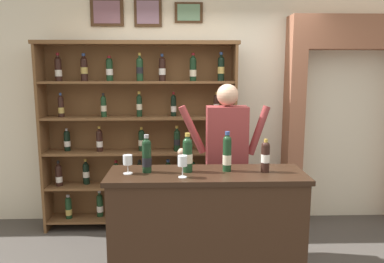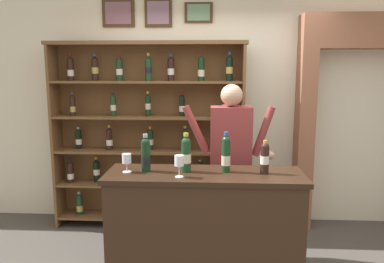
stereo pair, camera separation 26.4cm
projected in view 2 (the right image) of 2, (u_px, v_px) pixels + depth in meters
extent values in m
cube|color=beige|center=(214.00, 88.00, 4.51)|extent=(12.00, 0.16, 3.21)
cube|color=#422B19|center=(118.00, 13.00, 4.33)|extent=(0.37, 0.02, 0.31)
cube|color=#7A5160|center=(118.00, 13.00, 4.32)|extent=(0.30, 0.01, 0.25)
cube|color=#422B19|center=(158.00, 13.00, 4.31)|extent=(0.31, 0.02, 0.32)
cube|color=slate|center=(158.00, 13.00, 4.29)|extent=(0.25, 0.01, 0.25)
cube|color=#422B19|center=(199.00, 13.00, 4.28)|extent=(0.32, 0.02, 0.23)
cube|color=slate|center=(199.00, 12.00, 4.27)|extent=(0.26, 0.01, 0.18)
cube|color=brown|center=(57.00, 136.00, 4.35)|extent=(0.03, 0.31, 2.13)
cube|color=brown|center=(242.00, 138.00, 4.23)|extent=(0.03, 0.31, 2.13)
cube|color=brown|center=(150.00, 135.00, 4.44)|extent=(2.17, 0.02, 2.13)
cube|color=brown|center=(150.00, 216.00, 4.45)|extent=(2.11, 0.29, 0.02)
cylinder|color=#19381E|center=(80.00, 206.00, 4.46)|extent=(0.07, 0.07, 0.21)
sphere|color=#19381E|center=(79.00, 197.00, 4.44)|extent=(0.07, 0.07, 0.07)
cylinder|color=#19381E|center=(79.00, 194.00, 4.44)|extent=(0.03, 0.03, 0.07)
cylinder|color=#99999E|center=(79.00, 192.00, 4.43)|extent=(0.04, 0.04, 0.03)
cylinder|color=tan|center=(80.00, 208.00, 4.46)|extent=(0.07, 0.07, 0.07)
cylinder|color=#19381E|center=(110.00, 204.00, 4.49)|extent=(0.07, 0.07, 0.22)
sphere|color=#19381E|center=(109.00, 195.00, 4.47)|extent=(0.07, 0.07, 0.07)
cylinder|color=#19381E|center=(109.00, 192.00, 4.47)|extent=(0.03, 0.03, 0.08)
cylinder|color=#99999E|center=(109.00, 189.00, 4.46)|extent=(0.03, 0.03, 0.03)
cylinder|color=silver|center=(110.00, 206.00, 4.50)|extent=(0.07, 0.07, 0.07)
cylinder|color=#19381E|center=(135.00, 205.00, 4.47)|extent=(0.07, 0.07, 0.21)
sphere|color=#19381E|center=(135.00, 196.00, 4.45)|extent=(0.07, 0.07, 0.07)
cylinder|color=#19381E|center=(135.00, 194.00, 4.45)|extent=(0.03, 0.03, 0.08)
cylinder|color=black|center=(135.00, 191.00, 4.44)|extent=(0.03, 0.03, 0.03)
cylinder|color=silver|center=(135.00, 206.00, 4.47)|extent=(0.07, 0.07, 0.07)
cylinder|color=black|center=(164.00, 207.00, 4.41)|extent=(0.07, 0.07, 0.22)
sphere|color=black|center=(164.00, 197.00, 4.39)|extent=(0.07, 0.07, 0.07)
cylinder|color=black|center=(164.00, 195.00, 4.39)|extent=(0.03, 0.03, 0.06)
cylinder|color=maroon|center=(164.00, 193.00, 4.38)|extent=(0.03, 0.03, 0.03)
cylinder|color=silver|center=(164.00, 207.00, 4.41)|extent=(0.07, 0.07, 0.07)
cylinder|color=black|center=(190.00, 206.00, 4.42)|extent=(0.07, 0.07, 0.22)
sphere|color=black|center=(190.00, 197.00, 4.40)|extent=(0.07, 0.07, 0.07)
cylinder|color=black|center=(190.00, 195.00, 4.40)|extent=(0.03, 0.03, 0.06)
cylinder|color=maroon|center=(190.00, 193.00, 4.40)|extent=(0.03, 0.03, 0.03)
cylinder|color=silver|center=(190.00, 208.00, 4.43)|extent=(0.07, 0.07, 0.07)
cylinder|color=black|center=(223.00, 207.00, 4.41)|extent=(0.07, 0.07, 0.21)
sphere|color=black|center=(223.00, 198.00, 4.40)|extent=(0.07, 0.07, 0.07)
cylinder|color=black|center=(223.00, 196.00, 4.39)|extent=(0.03, 0.03, 0.08)
cylinder|color=#B79338|center=(223.00, 194.00, 4.39)|extent=(0.03, 0.03, 0.03)
cylinder|color=beige|center=(223.00, 208.00, 4.42)|extent=(0.07, 0.07, 0.07)
cube|color=brown|center=(149.00, 184.00, 4.39)|extent=(2.11, 0.29, 0.02)
cylinder|color=black|center=(70.00, 174.00, 4.40)|extent=(0.07, 0.07, 0.21)
sphere|color=black|center=(70.00, 165.00, 4.38)|extent=(0.07, 0.07, 0.07)
cylinder|color=black|center=(70.00, 162.00, 4.37)|extent=(0.03, 0.03, 0.08)
cylinder|color=black|center=(70.00, 159.00, 4.37)|extent=(0.03, 0.03, 0.03)
cylinder|color=silver|center=(71.00, 176.00, 4.40)|extent=(0.08, 0.08, 0.07)
cylinder|color=black|center=(97.00, 173.00, 4.43)|extent=(0.07, 0.07, 0.21)
sphere|color=black|center=(96.00, 164.00, 4.42)|extent=(0.07, 0.07, 0.07)
cylinder|color=black|center=(96.00, 161.00, 4.41)|extent=(0.03, 0.03, 0.08)
cylinder|color=#B79338|center=(96.00, 158.00, 4.41)|extent=(0.03, 0.03, 0.03)
cylinder|color=silver|center=(97.00, 172.00, 4.43)|extent=(0.08, 0.08, 0.07)
cylinder|color=#19381E|center=(125.00, 174.00, 4.39)|extent=(0.07, 0.07, 0.21)
sphere|color=#19381E|center=(125.00, 165.00, 4.37)|extent=(0.07, 0.07, 0.07)
cylinder|color=#19381E|center=(125.00, 162.00, 4.37)|extent=(0.03, 0.03, 0.07)
cylinder|color=maroon|center=(125.00, 160.00, 4.36)|extent=(0.03, 0.03, 0.03)
cylinder|color=silver|center=(126.00, 175.00, 4.39)|extent=(0.08, 0.08, 0.07)
cylinder|color=black|center=(148.00, 175.00, 4.35)|extent=(0.07, 0.07, 0.22)
sphere|color=black|center=(148.00, 165.00, 4.33)|extent=(0.07, 0.07, 0.07)
cylinder|color=black|center=(148.00, 162.00, 4.32)|extent=(0.03, 0.03, 0.07)
cylinder|color=black|center=(148.00, 160.00, 4.32)|extent=(0.04, 0.04, 0.03)
cylinder|color=tan|center=(148.00, 177.00, 4.35)|extent=(0.08, 0.08, 0.07)
cylinder|color=#19381E|center=(176.00, 174.00, 4.38)|extent=(0.07, 0.07, 0.21)
sphere|color=#19381E|center=(176.00, 165.00, 4.36)|extent=(0.07, 0.07, 0.07)
cylinder|color=#19381E|center=(176.00, 163.00, 4.35)|extent=(0.04, 0.04, 0.07)
cylinder|color=navy|center=(176.00, 160.00, 4.35)|extent=(0.04, 0.04, 0.03)
cylinder|color=tan|center=(176.00, 177.00, 4.38)|extent=(0.08, 0.08, 0.07)
cylinder|color=#19381E|center=(200.00, 174.00, 4.35)|extent=(0.07, 0.07, 0.22)
sphere|color=#19381E|center=(200.00, 164.00, 4.33)|extent=(0.07, 0.07, 0.07)
cylinder|color=#19381E|center=(200.00, 162.00, 4.33)|extent=(0.03, 0.03, 0.06)
cylinder|color=#B79338|center=(200.00, 161.00, 4.33)|extent=(0.04, 0.04, 0.03)
cylinder|color=black|center=(200.00, 173.00, 4.35)|extent=(0.08, 0.08, 0.07)
cylinder|color=#19381E|center=(225.00, 175.00, 4.34)|extent=(0.07, 0.07, 0.21)
sphere|color=#19381E|center=(225.00, 165.00, 4.32)|extent=(0.07, 0.07, 0.07)
cylinder|color=#19381E|center=(225.00, 163.00, 4.32)|extent=(0.03, 0.03, 0.08)
cylinder|color=maroon|center=(225.00, 160.00, 4.31)|extent=(0.04, 0.04, 0.03)
cylinder|color=beige|center=(225.00, 175.00, 4.34)|extent=(0.08, 0.08, 0.07)
cube|color=brown|center=(148.00, 151.00, 4.32)|extent=(2.11, 0.29, 0.02)
cylinder|color=black|center=(79.00, 140.00, 4.38)|extent=(0.07, 0.07, 0.19)
sphere|color=black|center=(78.00, 132.00, 4.37)|extent=(0.07, 0.07, 0.07)
cylinder|color=black|center=(78.00, 130.00, 4.36)|extent=(0.03, 0.03, 0.06)
cylinder|color=#99999E|center=(78.00, 128.00, 4.36)|extent=(0.03, 0.03, 0.03)
cylinder|color=silver|center=(79.00, 142.00, 4.39)|extent=(0.07, 0.07, 0.06)
cylinder|color=black|center=(109.00, 141.00, 4.32)|extent=(0.07, 0.07, 0.21)
sphere|color=black|center=(109.00, 132.00, 4.30)|extent=(0.07, 0.07, 0.07)
cylinder|color=black|center=(109.00, 129.00, 4.29)|extent=(0.03, 0.03, 0.08)
cylinder|color=#B79338|center=(109.00, 126.00, 4.29)|extent=(0.03, 0.03, 0.03)
cylinder|color=silver|center=(109.00, 142.00, 4.32)|extent=(0.07, 0.07, 0.07)
cylinder|color=black|center=(150.00, 141.00, 4.31)|extent=(0.07, 0.07, 0.20)
sphere|color=black|center=(150.00, 132.00, 4.30)|extent=(0.07, 0.07, 0.07)
cylinder|color=black|center=(150.00, 130.00, 4.29)|extent=(0.03, 0.03, 0.07)
cylinder|color=#B79338|center=(150.00, 128.00, 4.29)|extent=(0.03, 0.03, 0.03)
cylinder|color=beige|center=(150.00, 142.00, 4.31)|extent=(0.07, 0.07, 0.06)
cylinder|color=black|center=(185.00, 142.00, 4.26)|extent=(0.07, 0.07, 0.20)
sphere|color=black|center=(185.00, 133.00, 4.24)|extent=(0.07, 0.07, 0.07)
cylinder|color=black|center=(185.00, 130.00, 4.24)|extent=(0.03, 0.03, 0.08)
cylinder|color=#B79338|center=(185.00, 127.00, 4.23)|extent=(0.04, 0.04, 0.03)
cylinder|color=black|center=(185.00, 142.00, 4.26)|extent=(0.07, 0.07, 0.06)
cylinder|color=black|center=(218.00, 143.00, 4.23)|extent=(0.07, 0.07, 0.19)
sphere|color=black|center=(218.00, 135.00, 4.21)|extent=(0.07, 0.07, 0.07)
cylinder|color=black|center=(218.00, 132.00, 4.21)|extent=(0.03, 0.03, 0.06)
cylinder|color=navy|center=(218.00, 130.00, 4.20)|extent=(0.03, 0.03, 0.03)
cylinder|color=silver|center=(218.00, 145.00, 4.23)|extent=(0.07, 0.07, 0.06)
cube|color=brown|center=(148.00, 117.00, 4.25)|extent=(2.11, 0.29, 0.02)
cylinder|color=black|center=(73.00, 107.00, 4.27)|extent=(0.06, 0.06, 0.20)
sphere|color=black|center=(72.00, 98.00, 4.25)|extent=(0.06, 0.06, 0.06)
cylinder|color=black|center=(72.00, 95.00, 4.25)|extent=(0.02, 0.02, 0.06)
cylinder|color=navy|center=(72.00, 93.00, 4.25)|extent=(0.03, 0.03, 0.03)
cylinder|color=tan|center=(73.00, 109.00, 4.28)|extent=(0.06, 0.06, 0.06)
cylinder|color=#19381E|center=(113.00, 107.00, 4.23)|extent=(0.06, 0.06, 0.20)
sphere|color=#19381E|center=(113.00, 98.00, 4.22)|extent=(0.06, 0.06, 0.06)
cylinder|color=#19381E|center=(113.00, 96.00, 4.21)|extent=(0.03, 0.03, 0.06)
cylinder|color=black|center=(113.00, 94.00, 4.21)|extent=(0.03, 0.03, 0.03)
cylinder|color=beige|center=(113.00, 108.00, 4.23)|extent=(0.06, 0.06, 0.06)
cylinder|color=black|center=(148.00, 107.00, 4.23)|extent=(0.06, 0.06, 0.20)
sphere|color=black|center=(148.00, 97.00, 4.22)|extent=(0.06, 0.06, 0.06)
cylinder|color=black|center=(148.00, 95.00, 4.21)|extent=(0.03, 0.03, 0.07)
cylinder|color=#B79338|center=(148.00, 93.00, 4.21)|extent=(0.03, 0.03, 0.03)
cylinder|color=beige|center=(148.00, 106.00, 4.23)|extent=(0.06, 0.06, 0.07)
cylinder|color=black|center=(182.00, 107.00, 4.24)|extent=(0.06, 0.06, 0.20)
sphere|color=black|center=(182.00, 98.00, 4.22)|extent=(0.06, 0.06, 0.06)
cylinder|color=black|center=(182.00, 95.00, 4.21)|extent=(0.02, 0.02, 0.07)
cylinder|color=maroon|center=(182.00, 93.00, 4.21)|extent=(0.03, 0.03, 0.03)
cylinder|color=silver|center=(182.00, 109.00, 4.24)|extent=(0.06, 0.06, 0.06)
cylinder|color=black|center=(225.00, 107.00, 4.18)|extent=(0.06, 0.06, 0.21)
sphere|color=black|center=(225.00, 97.00, 4.16)|extent=(0.06, 0.06, 0.06)
cylinder|color=black|center=(225.00, 95.00, 4.16)|extent=(0.02, 0.02, 0.06)
cylinder|color=#B79338|center=(225.00, 93.00, 4.15)|extent=(0.03, 0.03, 0.03)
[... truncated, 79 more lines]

